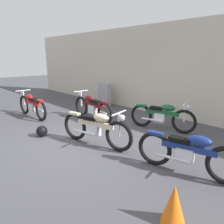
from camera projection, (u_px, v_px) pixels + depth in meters
The scene contains 10 objects.
ground_plane at pixel (83, 141), 5.56m from camera, with size 40.00×40.00×0.00m, color #47474C.
building_wall at pixel (169, 70), 7.70m from camera, with size 18.00×0.30×3.26m, color beige.
stone_marker at pixel (104, 95), 9.47m from camera, with size 0.67×0.20×0.99m, color #9E9EA3.
helmet at pixel (42, 131), 5.85m from camera, with size 0.30×0.30×0.30m, color black.
traffic_cone at pixel (174, 204), 2.75m from camera, with size 0.32×0.32×0.55m, color orange.
motorcycle_cream at pixel (96, 128), 5.20m from camera, with size 2.03×0.71×0.92m.
motorcycle_maroon at pixel (92, 107), 7.34m from camera, with size 2.08×0.58×0.93m.
motorcycle_blue at pixel (189, 153), 3.89m from camera, with size 1.93×0.69×0.88m.
motorcycle_red at pixel (32, 105), 7.69m from camera, with size 2.02×0.56×0.90m.
motorcycle_green at pixel (162, 116), 6.31m from camera, with size 1.92×0.75×0.89m.
Camera 1 is at (4.31, -3.02, 2.10)m, focal length 34.71 mm.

